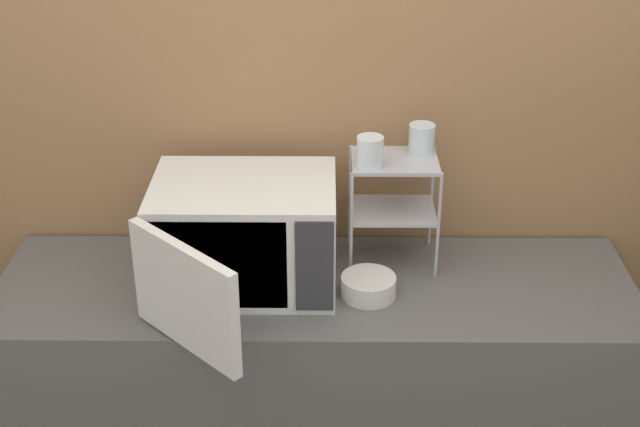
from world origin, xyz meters
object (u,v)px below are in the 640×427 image
(bowl, at_px, (368,286))
(microwave, at_px, (242,236))
(glass_back_right, at_px, (422,139))
(dish_rack, at_px, (394,188))
(glass_front_left, at_px, (370,152))

(bowl, bearing_deg, microwave, 169.35)
(microwave, bearing_deg, glass_back_right, 19.66)
(microwave, xyz_separation_m, dish_rack, (0.46, 0.15, 0.09))
(dish_rack, relative_size, glass_front_left, 3.80)
(glass_front_left, height_order, glass_back_right, same)
(dish_rack, height_order, glass_back_right, glass_back_right)
(dish_rack, bearing_deg, microwave, -162.49)
(glass_front_left, bearing_deg, dish_rack, 32.55)
(glass_back_right, bearing_deg, glass_front_left, -148.53)
(glass_back_right, height_order, bowl, glass_back_right)
(dish_rack, height_order, glass_front_left, glass_front_left)
(glass_front_left, height_order, bowl, glass_front_left)
(microwave, xyz_separation_m, glass_front_left, (0.38, 0.10, 0.24))
(glass_front_left, xyz_separation_m, glass_back_right, (0.16, 0.10, 0.00))
(microwave, bearing_deg, dish_rack, 17.51)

